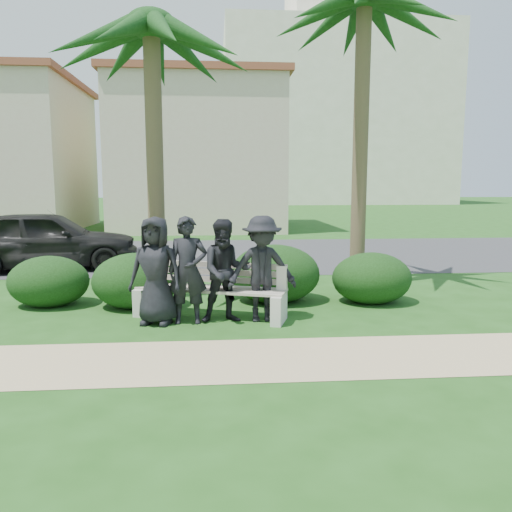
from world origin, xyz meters
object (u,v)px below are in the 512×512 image
object	(u,v)px
man_a	(156,271)
man_c	(226,271)
park_bench	(209,294)
man_b	(188,270)
man_d	(262,269)
palm_right	(365,1)
palm_left	(151,29)
car_a	(47,240)

from	to	relation	value
man_a	man_c	bearing A→B (deg)	14.71
park_bench	man_b	xyz separation A→B (m)	(-0.33, -0.32, 0.46)
man_d	palm_right	world-z (taller)	palm_right
man_d	palm_right	xyz separation A→B (m)	(2.33, 2.63, 5.04)
palm_left	man_c	bearing A→B (deg)	-54.50
park_bench	palm_left	xyz separation A→B (m)	(-1.01, 1.50, 4.62)
man_b	man_c	size ratio (longest dim) A/B	1.03
palm_right	man_a	bearing A→B (deg)	-146.40
man_b	palm_right	xyz separation A→B (m)	(3.51, 2.67, 5.04)
man_a	palm_left	size ratio (longest dim) A/B	0.29
car_a	man_b	bearing A→B (deg)	-153.25
man_b	man_c	world-z (taller)	man_b
palm_left	palm_right	world-z (taller)	palm_right
man_b	palm_left	distance (m)	4.59
man_b	palm_right	bearing A→B (deg)	36.69
man_d	car_a	distance (m)	7.48
park_bench	man_d	distance (m)	1.01
park_bench	man_b	distance (m)	0.65
palm_left	car_a	world-z (taller)	palm_left
man_a	man_d	bearing A→B (deg)	15.08
man_a	palm_right	xyz separation A→B (m)	(4.02, 2.67, 5.04)
park_bench	man_d	bearing A→B (deg)	0.55
car_a	man_c	bearing A→B (deg)	-149.23
park_bench	man_c	xyz separation A→B (m)	(0.27, -0.30, 0.43)
man_c	car_a	xyz separation A→B (m)	(-4.56, 5.45, -0.05)
man_a	man_b	bearing A→B (deg)	13.68
park_bench	palm_left	world-z (taller)	palm_left
park_bench	palm_right	size ratio (longest dim) A/B	0.39
man_c	man_d	world-z (taller)	man_d
palm_right	man_b	bearing A→B (deg)	-142.77
man_a	palm_right	bearing A→B (deg)	47.41
man_a	palm_right	size ratio (longest dim) A/B	0.25
man_c	car_a	world-z (taller)	man_c
park_bench	car_a	distance (m)	6.71
car_a	man_a	bearing A→B (deg)	-156.87
palm_right	car_a	bearing A→B (deg)	159.50
man_d	palm_left	size ratio (longest dim) A/B	0.29
man_b	palm_left	world-z (taller)	palm_left
man_d	palm_right	distance (m)	6.14
man_d	car_a	size ratio (longest dim) A/B	0.37
man_a	palm_right	distance (m)	6.98
palm_left	car_a	bearing A→B (deg)	131.93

